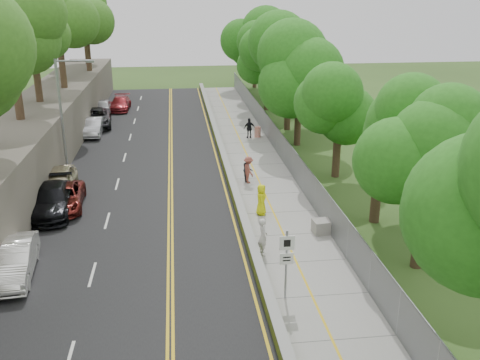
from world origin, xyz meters
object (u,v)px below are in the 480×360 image
Objects in this scene: signpost at (287,257)px; car_1 at (13,261)px; painter_0 at (261,200)px; construction_barrel at (258,132)px; person_far at (249,128)px; concrete_block at (323,226)px; streetlight at (64,110)px; car_2 at (63,197)px.

car_1 is at bearing 164.40° from signpost.
painter_0 is (0.40, 8.85, -1.01)m from signpost.
person_far reaches higher than construction_barrel.
painter_0 is (-2.85, 2.83, 0.54)m from concrete_block.
streetlight is 8.90× the size of construction_barrel.
signpost is 2.89× the size of concrete_block.
signpost is 12.15m from car_1.
streetlight is 16.37m from person_far.
car_2 is at bearing 134.35° from signpost.
construction_barrel is 0.50× the size of painter_0.
streetlight is 1.66× the size of car_2.
streetlight is 1.67× the size of car_1.
painter_0 is at bearing -15.69° from car_2.
car_1 is 13.29m from painter_0.
car_1 is (-14.43, -22.44, 0.33)m from construction_barrel.
construction_barrel reaches higher than concrete_block.
concrete_block is at bearing -36.69° from streetlight.
car_2 is at bearing 37.25° from person_far.
concrete_block is at bearing 83.17° from person_far.
car_2 is 2.68× the size of painter_0.
streetlight is 4.46× the size of painter_0.
car_2 is at bearing -84.38° from streetlight.
construction_barrel is at bearing 83.81° from signpost.
construction_barrel is 19.68m from concrete_block.
construction_barrel is 0.84× the size of concrete_block.
painter_0 is 16.67m from person_far.
signpost is 0.65× the size of car_1.
construction_barrel is (14.30, 8.67, -4.14)m from streetlight.
concrete_block is at bearing 61.62° from signpost.
concrete_block is 0.62× the size of person_far.
construction_barrel is 0.19× the size of car_1.
signpost is 1.78× the size of person_far.
streetlight reaches higher than person_far.
painter_0 is (12.05, 5.60, 0.12)m from car_1.
signpost is at bearing -118.38° from concrete_block.
signpost is at bearing -55.92° from streetlight.
painter_0 is (11.34, -2.34, 0.24)m from car_2.
person_far is at bearing 43.67° from car_2.
car_1 is 2.66× the size of painter_0.
signpost is at bearing -96.19° from construction_barrel.
car_2 is (0.71, 7.94, -0.12)m from car_1.
car_1 is (-11.65, 3.25, -1.14)m from signpost.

